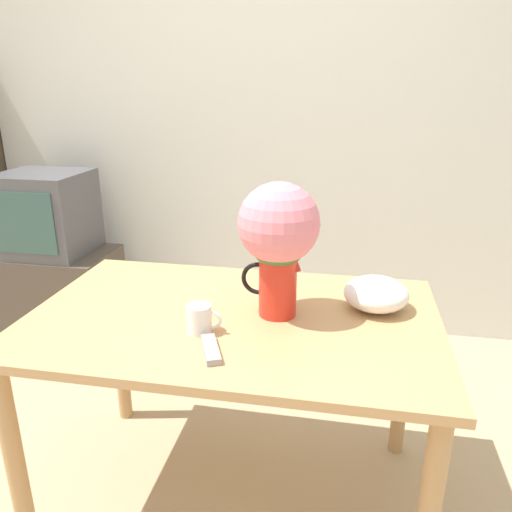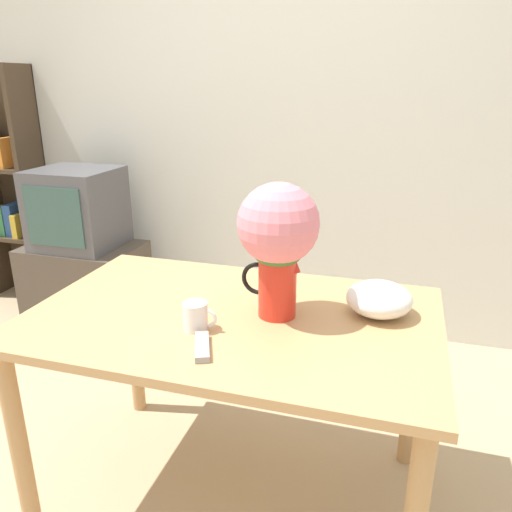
{
  "view_description": "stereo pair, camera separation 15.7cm",
  "coord_description": "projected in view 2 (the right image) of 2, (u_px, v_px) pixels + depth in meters",
  "views": [
    {
      "loc": [
        0.52,
        -1.27,
        1.49
      ],
      "look_at": [
        0.24,
        0.23,
        0.96
      ],
      "focal_mm": 35.0,
      "sensor_mm": 36.0,
      "label": 1
    },
    {
      "loc": [
        0.67,
        -1.23,
        1.49
      ],
      "look_at": [
        0.24,
        0.23,
        0.96
      ],
      "focal_mm": 35.0,
      "sensor_mm": 36.0,
      "label": 2
    }
  ],
  "objects": [
    {
      "name": "white_bowl",
      "position": [
        379.0,
        299.0,
        1.65
      ],
      "size": [
        0.22,
        0.22,
        0.11
      ],
      "color": "white",
      "rests_on": "table"
    },
    {
      "name": "bookshelf",
      "position": [
        10.0,
        188.0,
        3.49
      ],
      "size": [
        0.45,
        0.26,
        1.61
      ],
      "color": "#423323",
      "rests_on": "ground_plane"
    },
    {
      "name": "tv_stand",
      "position": [
        87.0,
        285.0,
        3.18
      ],
      "size": [
        0.7,
        0.45,
        0.53
      ],
      "color": "#4C4238",
      "rests_on": "ground_plane"
    },
    {
      "name": "table",
      "position": [
        233.0,
        341.0,
        1.71
      ],
      "size": [
        1.36,
        0.86,
        0.76
      ],
      "color": "tan",
      "rests_on": "ground_plane"
    },
    {
      "name": "tv_set",
      "position": [
        77.0,
        209.0,
        3.02
      ],
      "size": [
        0.48,
        0.44,
        0.48
      ],
      "color": "#4C4C51",
      "rests_on": "tv_stand"
    },
    {
      "name": "wall_back",
      "position": [
        290.0,
        117.0,
        2.91
      ],
      "size": [
        8.0,
        0.05,
        2.6
      ],
      "color": "silver",
      "rests_on": "ground_plane"
    },
    {
      "name": "coffee_mug",
      "position": [
        196.0,
        316.0,
        1.55
      ],
      "size": [
        0.11,
        0.08,
        0.09
      ],
      "color": "white",
      "rests_on": "table"
    },
    {
      "name": "remote_control",
      "position": [
        202.0,
        347.0,
        1.44
      ],
      "size": [
        0.1,
        0.16,
        0.02
      ],
      "color": "#999999",
      "rests_on": "table"
    },
    {
      "name": "flower_vase",
      "position": [
        278.0,
        235.0,
        1.57
      ],
      "size": [
        0.26,
        0.26,
        0.45
      ],
      "color": "red",
      "rests_on": "table"
    }
  ]
}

